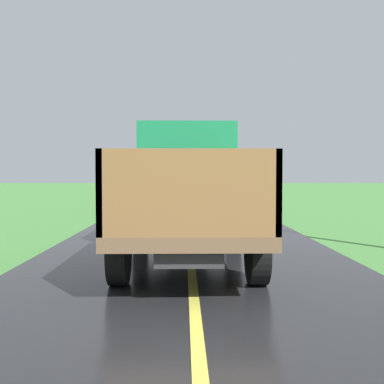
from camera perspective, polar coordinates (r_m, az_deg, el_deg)
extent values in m
cube|color=#2D2D30|center=(8.60, -0.56, -5.03)|extent=(0.90, 5.51, 0.24)
cube|color=brown|center=(8.58, -0.56, -3.71)|extent=(2.30, 5.80, 0.20)
cube|color=#197A4C|center=(10.49, -0.64, 3.11)|extent=(2.10, 1.90, 1.90)
cube|color=black|center=(11.45, -0.67, 4.69)|extent=(1.78, 0.02, 0.76)
cube|color=brown|center=(7.63, -8.87, 0.43)|extent=(0.08, 3.85, 1.10)
cube|color=brown|center=(7.65, 7.83, 0.44)|extent=(0.08, 3.85, 1.10)
cube|color=brown|center=(5.68, -0.35, -0.13)|extent=(2.30, 0.08, 1.10)
cube|color=brown|center=(9.45, -0.60, 0.78)|extent=(2.30, 0.08, 1.10)
cylinder|color=black|center=(10.45, -6.42, -4.32)|extent=(0.28, 1.00, 1.00)
cylinder|color=black|center=(10.46, 5.15, -4.31)|extent=(0.28, 1.00, 1.00)
cylinder|color=black|center=(7.11, -9.03, -7.40)|extent=(0.28, 1.00, 1.00)
cylinder|color=black|center=(7.13, 8.08, -7.37)|extent=(0.28, 1.00, 1.00)
ellipsoid|color=#A7D227|center=(5.95, -2.78, 2.59)|extent=(0.50, 0.61, 0.45)
ellipsoid|color=#B8C91A|center=(8.69, 1.12, 2.45)|extent=(0.51, 0.52, 0.38)
ellipsoid|color=#A7CB22|center=(8.67, 4.94, 2.69)|extent=(0.46, 0.57, 0.44)
ellipsoid|color=gold|center=(7.04, -0.60, 2.21)|extent=(0.49, 0.58, 0.36)
ellipsoid|color=gold|center=(8.09, 4.73, 2.18)|extent=(0.45, 0.42, 0.50)
ellipsoid|color=gold|center=(9.19, 4.14, 2.18)|extent=(0.49, 0.49, 0.46)
ellipsoid|color=#AFD321|center=(7.93, 5.03, -1.92)|extent=(0.60, 0.57, 0.42)
ellipsoid|color=#BED130|center=(6.62, -0.62, -3.03)|extent=(0.49, 0.44, 0.52)
ellipsoid|color=#AABC1C|center=(7.54, 6.05, -2.15)|extent=(0.49, 0.62, 0.41)
ellipsoid|color=#AAC91B|center=(7.96, 0.11, -0.05)|extent=(0.46, 0.58, 0.42)
ellipsoid|color=#ACC631|center=(6.38, -7.14, 2.67)|extent=(0.54, 0.69, 0.49)
ellipsoid|color=#AED22F|center=(6.09, 3.51, -3.78)|extent=(0.58, 0.59, 0.47)
ellipsoid|color=#A6BE23|center=(7.83, -5.36, -2.22)|extent=(0.44, 0.46, 0.45)
cube|color=#2D2D30|center=(22.49, -1.16, -0.59)|extent=(0.90, 5.51, 0.24)
cube|color=brown|center=(22.49, -1.16, -0.08)|extent=(2.30, 5.80, 0.20)
cube|color=silver|center=(24.42, -1.14, 2.57)|extent=(2.10, 1.90, 1.90)
cube|color=black|center=(25.38, -1.14, 3.30)|extent=(1.78, 0.02, 0.76)
cube|color=#232328|center=(21.53, -4.12, 1.55)|extent=(0.08, 3.85, 1.10)
cube|color=#232328|center=(21.52, 1.79, 1.55)|extent=(0.08, 3.85, 1.10)
cube|color=#232328|center=(19.61, -1.18, 1.50)|extent=(2.30, 0.08, 1.10)
cube|color=#232328|center=(23.38, -1.15, 1.60)|extent=(2.30, 0.08, 1.10)
cylinder|color=black|center=(24.32, -3.62, -0.62)|extent=(0.28, 1.00, 1.00)
cylinder|color=black|center=(24.32, 1.33, -0.62)|extent=(0.28, 1.00, 1.00)
cylinder|color=black|center=(20.94, -4.04, -1.07)|extent=(0.28, 1.00, 1.00)
cylinder|color=black|center=(20.93, 1.71, -1.06)|extent=(0.28, 1.00, 1.00)
ellipsoid|color=#BACB31|center=(22.55, -3.40, 1.55)|extent=(0.59, 0.63, 0.49)
ellipsoid|color=gold|center=(21.67, -1.84, 1.43)|extent=(0.40, 0.39, 0.36)
ellipsoid|color=#AAC41B|center=(20.98, -1.74, 1.40)|extent=(0.51, 0.61, 0.49)
ellipsoid|color=#ACC225|center=(21.29, -1.48, 0.57)|extent=(0.42, 0.52, 0.38)
ellipsoid|color=#B6C932|center=(20.68, -2.28, 2.21)|extent=(0.53, 0.67, 0.40)
ellipsoid|color=gold|center=(22.97, 0.41, 1.50)|extent=(0.42, 0.42, 0.37)
ellipsoid|color=#A8D229|center=(21.10, 0.89, 1.46)|extent=(0.43, 0.40, 0.39)
ellipsoid|color=#A9CD2E|center=(20.79, -1.79, 0.59)|extent=(0.41, 0.39, 0.46)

